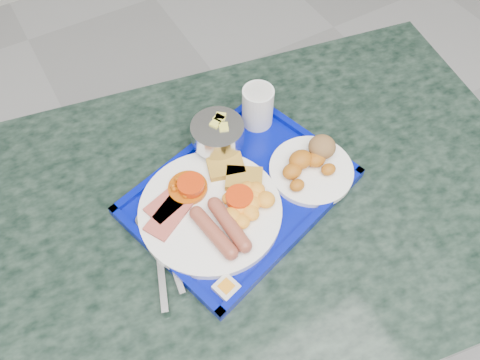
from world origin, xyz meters
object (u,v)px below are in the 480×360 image
object	(u,v)px
main_plate	(216,207)
juice_cup	(258,106)
tray	(240,193)
bread_plate	(312,164)
table	(256,241)
fruit_bowl	(218,134)

from	to	relation	value
main_plate	juice_cup	xyz separation A→B (m)	(0.18, 0.15, 0.03)
tray	juice_cup	world-z (taller)	juice_cup
main_plate	bread_plate	xyz separation A→B (m)	(0.21, -0.01, 0.00)
juice_cup	main_plate	bearing A→B (deg)	-140.29
tray	juice_cup	bearing A→B (deg)	48.21
table	main_plate	world-z (taller)	main_plate
table	juice_cup	size ratio (longest dim) A/B	13.76
fruit_bowl	juice_cup	xyz separation A→B (m)	(0.11, 0.02, 0.00)
main_plate	fruit_bowl	xyz separation A→B (m)	(0.08, 0.13, 0.03)
table	juice_cup	world-z (taller)	juice_cup
table	main_plate	size ratio (longest dim) A/B	4.66
tray	fruit_bowl	bearing A→B (deg)	82.30
main_plate	table	bearing A→B (deg)	-8.23
bread_plate	fruit_bowl	xyz separation A→B (m)	(-0.13, 0.14, 0.03)
tray	bread_plate	bearing A→B (deg)	-9.63
tray	juice_cup	distance (m)	0.19
main_plate	bread_plate	distance (m)	0.21
bread_plate	tray	bearing A→B (deg)	170.37
tray	main_plate	world-z (taller)	main_plate
bread_plate	fruit_bowl	world-z (taller)	fruit_bowl
bread_plate	juice_cup	xyz separation A→B (m)	(-0.03, 0.16, 0.03)
tray	juice_cup	size ratio (longest dim) A/B	5.20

